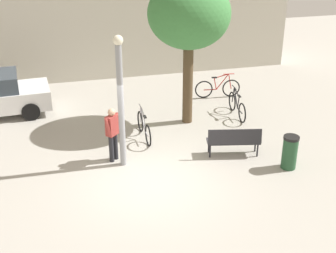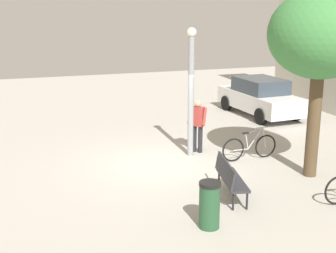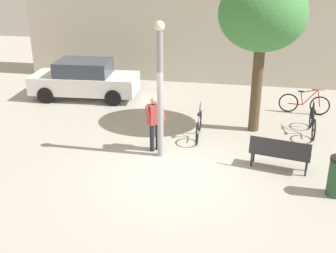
# 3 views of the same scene
# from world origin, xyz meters

# --- Properties ---
(ground_plane) EXTENTS (36.00, 36.00, 0.00)m
(ground_plane) POSITION_xyz_m (0.00, 0.00, 0.00)
(ground_plane) COLOR #A8A399
(lamppost) EXTENTS (0.28, 0.28, 3.86)m
(lamppost) POSITION_xyz_m (-0.54, 1.09, 2.11)
(lamppost) COLOR gray
(lamppost) RESTS_ON ground_plane
(person_by_lamppost) EXTENTS (0.58, 0.58, 1.67)m
(person_by_lamppost) POSITION_xyz_m (-0.77, 1.41, 0.97)
(person_by_lamppost) COLOR #232328
(person_by_lamppost) RESTS_ON ground_plane
(park_bench) EXTENTS (1.66, 0.79, 0.92)m
(park_bench) POSITION_xyz_m (2.78, 0.79, 0.55)
(park_bench) COLOR #2D2D33
(park_bench) RESTS_ON ground_plane
(plaza_tree) EXTENTS (2.68, 2.68, 4.93)m
(plaza_tree) POSITION_xyz_m (2.13, 3.54, 3.74)
(plaza_tree) COLOR #503E28
(plaza_tree) RESTS_ON ground_plane
(bicycle_silver) EXTENTS (0.11, 1.81, 0.97)m
(bicycle_silver) POSITION_xyz_m (0.40, 2.63, 0.38)
(bicycle_silver) COLOR black
(bicycle_silver) RESTS_ON ground_plane
(bicycle_red) EXTENTS (1.80, 0.26, 0.97)m
(bicycle_red) POSITION_xyz_m (3.95, 5.46, 0.38)
(bicycle_red) COLOR black
(bicycle_red) RESTS_ON ground_plane
(bicycle_black) EXTENTS (0.15, 1.81, 0.97)m
(bicycle_black) POSITION_xyz_m (3.99, 3.56, 0.38)
(bicycle_black) COLOR black
(bicycle_black) RESTS_ON ground_plane
(parked_car_white) EXTENTS (4.30, 2.03, 1.55)m
(parked_car_white) POSITION_xyz_m (-4.59, 5.75, 0.77)
(parked_car_white) COLOR silver
(parked_car_white) RESTS_ON ground_plane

